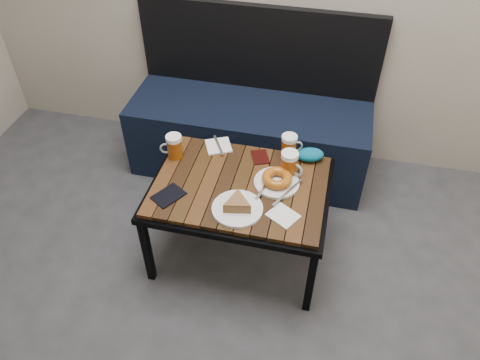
% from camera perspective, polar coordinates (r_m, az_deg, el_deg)
% --- Properties ---
extents(bench, '(1.40, 0.50, 0.95)m').
position_cam_1_polar(bench, '(2.85, 1.21, 6.24)').
color(bench, black).
rests_on(bench, ground).
extents(cafe_table, '(0.84, 0.62, 0.47)m').
position_cam_1_polar(cafe_table, '(2.21, -0.00, -1.37)').
color(cafe_table, black).
rests_on(cafe_table, ground).
extents(beer_mug_left, '(0.12, 0.09, 0.12)m').
position_cam_1_polar(beer_mug_left, '(2.32, -8.05, 4.09)').
color(beer_mug_left, '#8E400B').
rests_on(beer_mug_left, cafe_table).
extents(beer_mug_centre, '(0.12, 0.10, 0.12)m').
position_cam_1_polar(beer_mug_centre, '(2.31, 6.03, 4.13)').
color(beer_mug_centre, '#8E400B').
rests_on(beer_mug_centre, cafe_table).
extents(beer_mug_right, '(0.12, 0.10, 0.13)m').
position_cam_1_polar(beer_mug_right, '(2.20, 6.06, 1.96)').
color(beer_mug_right, '#8E400B').
rests_on(beer_mug_right, cafe_table).
extents(plate_pie, '(0.23, 0.23, 0.06)m').
position_cam_1_polar(plate_pie, '(2.05, -0.33, -3.18)').
color(plate_pie, white).
rests_on(plate_pie, cafe_table).
extents(plate_bagel, '(0.22, 0.27, 0.06)m').
position_cam_1_polar(plate_bagel, '(2.18, 4.51, -0.01)').
color(plate_bagel, white).
rests_on(plate_bagel, cafe_table).
extents(napkin_left, '(0.16, 0.16, 0.01)m').
position_cam_1_polar(napkin_left, '(2.40, -2.64, 4.18)').
color(napkin_left, white).
rests_on(napkin_left, cafe_table).
extents(napkin_right, '(0.16, 0.15, 0.01)m').
position_cam_1_polar(napkin_right, '(2.05, 5.27, -4.35)').
color(napkin_right, white).
rests_on(napkin_right, cafe_table).
extents(passport_navy, '(0.16, 0.17, 0.01)m').
position_cam_1_polar(passport_navy, '(2.15, -8.70, -1.89)').
color(passport_navy, black).
rests_on(passport_navy, cafe_table).
extents(passport_burgundy, '(0.11, 0.13, 0.01)m').
position_cam_1_polar(passport_burgundy, '(2.33, 2.46, 2.82)').
color(passport_burgundy, black).
rests_on(passport_burgundy, cafe_table).
extents(knit_pouch, '(0.16, 0.12, 0.06)m').
position_cam_1_polar(knit_pouch, '(2.33, 8.53, 3.07)').
color(knit_pouch, '#05598D').
rests_on(knit_pouch, cafe_table).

